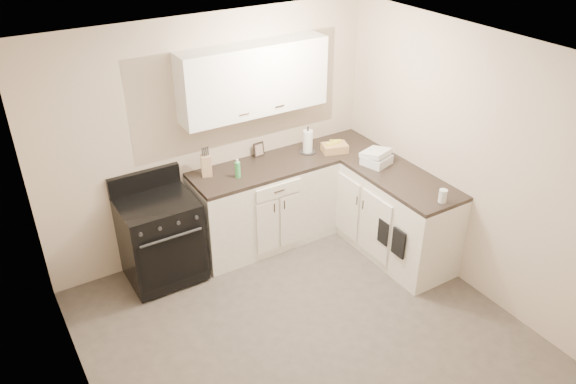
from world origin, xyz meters
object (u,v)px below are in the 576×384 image
knife_block (206,166)px  countertop_grill (377,160)px  stove (161,239)px  paper_towel (308,142)px  wicker_basket (335,148)px

knife_block → countertop_grill: (1.63, -0.70, -0.06)m
stove → paper_towel: paper_towel is taller
knife_block → wicker_basket: 1.44m
countertop_grill → paper_towel: bearing=110.6°
knife_block → paper_towel: (1.16, -0.08, 0.02)m
stove → knife_block: size_ratio=3.91×
paper_towel → wicker_basket: paper_towel is taller
countertop_grill → stove: bearing=149.8°
stove → knife_block: bearing=14.0°
stove → countertop_grill: bearing=-13.8°
paper_towel → stove: bearing=-177.8°
paper_towel → wicker_basket: bearing=-28.5°
paper_towel → wicker_basket: 0.31m
stove → wicker_basket: bearing=-2.1°
stove → paper_towel: size_ratio=3.40×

